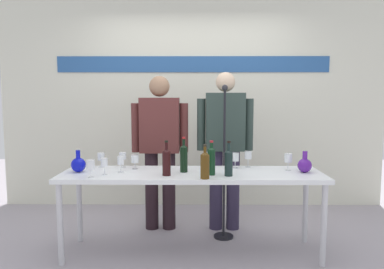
{
  "coord_description": "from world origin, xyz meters",
  "views": [
    {
      "loc": [
        0.03,
        -3.28,
        1.44
      ],
      "look_at": [
        0.0,
        0.15,
        1.08
      ],
      "focal_mm": 34.63,
      "sensor_mm": 36.0,
      "label": 1
    }
  ],
  "objects_px": {
    "decanter_blue_right": "(305,165)",
    "wine_glass_left_2": "(121,161)",
    "wine_glass_left_5": "(101,157)",
    "microphone_stand": "(224,187)",
    "wine_bottle_2": "(211,160)",
    "presenter_right": "(225,141)",
    "wine_glass_left_4": "(104,163)",
    "wine_glass_left_1": "(91,165)",
    "wine_glass_right_2": "(235,157)",
    "presenter_left": "(160,143)",
    "wine_glass_right_1": "(288,158)",
    "wine_glass_left_3": "(123,156)",
    "display_table": "(192,179)",
    "wine_bottle_1": "(229,162)",
    "wine_bottle_0": "(184,157)",
    "decanter_blue_left": "(78,164)",
    "wine_glass_left_0": "(135,159)",
    "wine_glass_right_0": "(248,156)",
    "wine_bottle_4": "(205,164)",
    "wine_bottle_3": "(166,161)"
  },
  "relations": [
    {
      "from": "wine_glass_left_0",
      "to": "wine_glass_left_1",
      "type": "distance_m",
      "value": 0.48
    },
    {
      "from": "presenter_right",
      "to": "display_table",
      "type": "bearing_deg",
      "value": -118.98
    },
    {
      "from": "display_table",
      "to": "wine_glass_left_3",
      "type": "distance_m",
      "value": 0.73
    },
    {
      "from": "wine_glass_left_1",
      "to": "wine_glass_right_2",
      "type": "xyz_separation_m",
      "value": [
        1.26,
        0.42,
        -0.0
      ]
    },
    {
      "from": "display_table",
      "to": "presenter_right",
      "type": "bearing_deg",
      "value": 61.02
    },
    {
      "from": "wine_bottle_0",
      "to": "wine_glass_left_0",
      "type": "distance_m",
      "value": 0.48
    },
    {
      "from": "wine_bottle_1",
      "to": "display_table",
      "type": "bearing_deg",
      "value": 154.8
    },
    {
      "from": "wine_glass_left_2",
      "to": "wine_glass_left_3",
      "type": "relative_size",
      "value": 1.01
    },
    {
      "from": "display_table",
      "to": "decanter_blue_right",
      "type": "xyz_separation_m",
      "value": [
        1.01,
        -0.0,
        0.13
      ]
    },
    {
      "from": "wine_glass_right_1",
      "to": "wine_glass_left_3",
      "type": "bearing_deg",
      "value": 174.69
    },
    {
      "from": "wine_glass_left_2",
      "to": "wine_glass_right_0",
      "type": "xyz_separation_m",
      "value": [
        1.18,
        0.25,
        0.01
      ]
    },
    {
      "from": "wine_bottle_3",
      "to": "display_table",
      "type": "bearing_deg",
      "value": 31.56
    },
    {
      "from": "wine_glass_left_3",
      "to": "presenter_left",
      "type": "bearing_deg",
      "value": 51.24
    },
    {
      "from": "wine_bottle_1",
      "to": "wine_bottle_0",
      "type": "bearing_deg",
      "value": 157.54
    },
    {
      "from": "wine_glass_right_2",
      "to": "decanter_blue_left",
      "type": "bearing_deg",
      "value": -172.31
    },
    {
      "from": "presenter_left",
      "to": "wine_glass_left_5",
      "type": "height_order",
      "value": "presenter_left"
    },
    {
      "from": "display_table",
      "to": "wine_glass_left_0",
      "type": "bearing_deg",
      "value": 165.22
    },
    {
      "from": "wine_glass_left_4",
      "to": "microphone_stand",
      "type": "bearing_deg",
      "value": 24.49
    },
    {
      "from": "wine_bottle_4",
      "to": "wine_bottle_0",
      "type": "bearing_deg",
      "value": 124.37
    },
    {
      "from": "wine_bottle_0",
      "to": "microphone_stand",
      "type": "bearing_deg",
      "value": 42.29
    },
    {
      "from": "wine_glass_right_2",
      "to": "microphone_stand",
      "type": "relative_size",
      "value": 0.09
    },
    {
      "from": "display_table",
      "to": "wine_glass_left_5",
      "type": "bearing_deg",
      "value": 165.54
    },
    {
      "from": "wine_bottle_2",
      "to": "wine_glass_left_5",
      "type": "bearing_deg",
      "value": 162.26
    },
    {
      "from": "wine_glass_left_2",
      "to": "wine_glass_right_1",
      "type": "xyz_separation_m",
      "value": [
        1.53,
        0.09,
        0.01
      ]
    },
    {
      "from": "presenter_left",
      "to": "wine_glass_left_2",
      "type": "height_order",
      "value": "presenter_left"
    },
    {
      "from": "decanter_blue_right",
      "to": "wine_glass_left_0",
      "type": "bearing_deg",
      "value": 174.78
    },
    {
      "from": "decanter_blue_left",
      "to": "decanter_blue_right",
      "type": "bearing_deg",
      "value": -0.0
    },
    {
      "from": "decanter_blue_right",
      "to": "wine_glass_left_2",
      "type": "bearing_deg",
      "value": -179.83
    },
    {
      "from": "decanter_blue_right",
      "to": "wine_glass_left_2",
      "type": "distance_m",
      "value": 1.66
    },
    {
      "from": "presenter_left",
      "to": "wine_glass_right_1",
      "type": "relative_size",
      "value": 10.35
    },
    {
      "from": "microphone_stand",
      "to": "wine_bottle_2",
      "type": "bearing_deg",
      "value": -107.34
    },
    {
      "from": "wine_glass_left_5",
      "to": "microphone_stand",
      "type": "xyz_separation_m",
      "value": [
        1.2,
        0.14,
        -0.33
      ]
    },
    {
      "from": "wine_glass_right_2",
      "to": "wine_glass_right_0",
      "type": "bearing_deg",
      "value": 21.63
    },
    {
      "from": "decanter_blue_left",
      "to": "wine_glass_left_5",
      "type": "height_order",
      "value": "decanter_blue_left"
    },
    {
      "from": "wine_glass_right_1",
      "to": "microphone_stand",
      "type": "height_order",
      "value": "microphone_stand"
    },
    {
      "from": "wine_glass_right_1",
      "to": "decanter_blue_right",
      "type": "bearing_deg",
      "value": -32.75
    },
    {
      "from": "wine_bottle_3",
      "to": "wine_glass_left_0",
      "type": "height_order",
      "value": "wine_bottle_3"
    },
    {
      "from": "wine_bottle_1",
      "to": "wine_glass_right_0",
      "type": "bearing_deg",
      "value": 60.54
    },
    {
      "from": "decanter_blue_right",
      "to": "presenter_right",
      "type": "height_order",
      "value": "presenter_right"
    },
    {
      "from": "wine_bottle_4",
      "to": "wine_glass_right_0",
      "type": "xyz_separation_m",
      "value": [
        0.43,
        0.5,
        -0.01
      ]
    },
    {
      "from": "presenter_right",
      "to": "wine_bottle_0",
      "type": "distance_m",
      "value": 0.75
    },
    {
      "from": "wine_glass_left_2",
      "to": "wine_glass_right_2",
      "type": "relative_size",
      "value": 1.0
    },
    {
      "from": "presenter_right",
      "to": "wine_glass_left_4",
      "type": "relative_size",
      "value": 11.31
    },
    {
      "from": "wine_glass_left_1",
      "to": "display_table",
      "type": "bearing_deg",
      "value": 14.7
    },
    {
      "from": "wine_glass_left_0",
      "to": "wine_bottle_2",
      "type": "bearing_deg",
      "value": -19.5
    },
    {
      "from": "decanter_blue_right",
      "to": "wine_bottle_3",
      "type": "relative_size",
      "value": 0.63
    },
    {
      "from": "wine_bottle_4",
      "to": "wine_glass_left_0",
      "type": "bearing_deg",
      "value": 148.38
    },
    {
      "from": "wine_bottle_1",
      "to": "decanter_blue_left",
      "type": "bearing_deg",
      "value": 173.67
    },
    {
      "from": "wine_bottle_3",
      "to": "wine_glass_right_1",
      "type": "relative_size",
      "value": 1.92
    },
    {
      "from": "decanter_blue_left",
      "to": "presenter_left",
      "type": "relative_size",
      "value": 0.12
    }
  ]
}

